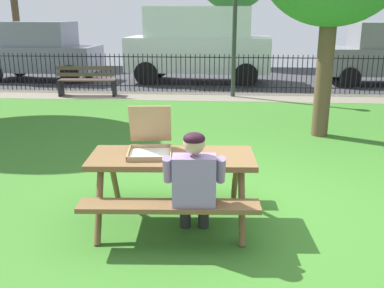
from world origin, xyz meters
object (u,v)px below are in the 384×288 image
Objects in this scene: pizza_box_open at (150,142)px; park_bench_left at (87,81)px; picnic_table_foreground at (172,170)px; parked_car_left at (199,43)px; adult_at_table at (194,182)px; lamp_post_walkway at (235,5)px; parked_car_far_left at (41,51)px.

pizza_box_open is 0.38× the size of park_bench_left.
parked_car_left is at bearing 91.80° from picnic_table_foreground.
picnic_table_foreground is at bearing 119.76° from adult_at_table.
park_bench_left is at bearing 113.63° from picnic_table_foreground.
picnic_table_foreground is at bearing -66.37° from park_bench_left.
park_bench_left is at bearing 114.01° from adult_at_table.
pizza_box_open is 7.94m from lamp_post_walkway.
picnic_table_foreground is 0.40m from pizza_box_open.
lamp_post_walkway reaches higher than picnic_table_foreground.
pizza_box_open is 0.13× the size of parked_car_left.
park_bench_left reaches higher than picnic_table_foreground.
pizza_box_open is 0.82m from adult_at_table.
park_bench_left is at bearing -49.07° from parked_car_far_left.
parked_car_far_left is at bearing 130.93° from park_bench_left.
parked_car_left is at bearing -0.00° from parked_car_far_left.
picnic_table_foreground is 8.28m from park_bench_left.
pizza_box_open is at bearing -61.91° from parked_car_far_left.
lamp_post_walkway reaches higher than parked_car_left.
lamp_post_walkway is at bearing 3.02° from park_bench_left.
pizza_box_open is at bearing -67.78° from park_bench_left.
pizza_box_open is at bearing -89.60° from parked_car_left.
picnic_table_foreground is at bearing -19.17° from pizza_box_open.
adult_at_table is 0.29× the size of lamp_post_walkway.
parked_car_left reaches higher than parked_car_far_left.
parked_car_left is (2.99, 2.82, 0.89)m from park_bench_left.
park_bench_left is 0.40× the size of lamp_post_walkway.
park_bench_left is at bearing -136.70° from parked_car_left.
parked_car_far_left is at bearing 119.01° from adult_at_table.
lamp_post_walkway is 1.02× the size of parked_car_far_left.
parked_car_far_left is (-6.55, 2.60, -1.47)m from lamp_post_walkway.
lamp_post_walkway is (4.11, 0.22, 2.06)m from park_bench_left.
parked_car_far_left reaches higher than pizza_box_open.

